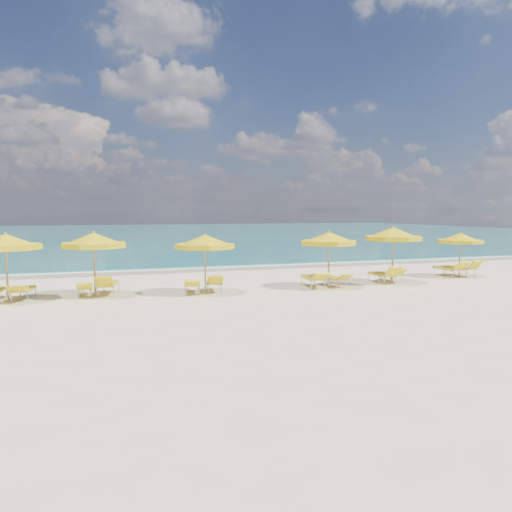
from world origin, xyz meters
name	(u,v)px	position (x,y,z in m)	size (l,w,h in m)	color
ground_plane	(268,289)	(0.00, 0.00, 0.00)	(120.00, 120.00, 0.00)	beige
ocean	(143,234)	(0.00, 48.00, 0.00)	(120.00, 80.00, 0.30)	#126863
wet_sand_band	(221,268)	(0.00, 7.40, 0.00)	(120.00, 2.60, 0.01)	tan
foam_line	(218,267)	(0.00, 8.20, 0.00)	(120.00, 1.20, 0.03)	white
whitecap_near	(101,256)	(-6.00, 17.00, 0.00)	(14.00, 0.36, 0.05)	white
whitecap_far	(260,245)	(8.00, 24.00, 0.00)	(18.00, 0.30, 0.05)	white
umbrella_0	(6,242)	(-9.52, 0.30, 2.06)	(2.66, 2.66, 2.42)	tan
umbrella_1	(94,241)	(-6.63, 0.30, 2.05)	(3.10, 3.10, 2.41)	tan
umbrella_2	(205,242)	(-2.67, -0.43, 1.97)	(2.45, 2.45, 2.31)	tan
umbrella_3	(329,239)	(2.47, -0.49, 2.00)	(2.66, 2.66, 2.34)	tan
umbrella_4	(393,234)	(5.65, -0.26, 2.12)	(2.61, 2.61, 2.49)	tan
umbrella_5	(460,239)	(9.86, 0.48, 1.83)	(2.49, 2.49, 2.14)	tan
lounger_0_right	(23,294)	(-9.07, 0.53, 0.21)	(0.83, 1.87, 0.68)	#A5A8AD
lounger_1_left	(84,291)	(-7.02, 0.59, 0.20)	(0.61, 1.68, 0.65)	#A5A8AD
lounger_1_right	(108,288)	(-6.15, 0.66, 0.23)	(0.99, 1.97, 0.85)	#A5A8AD
lounger_2_left	(192,288)	(-3.12, -0.06, 0.22)	(0.91, 1.92, 0.68)	#A5A8AD
lounger_2_right	(213,286)	(-2.22, 0.15, 0.21)	(0.79, 1.78, 0.77)	#A5A8AD
lounger_3_left	(313,282)	(1.93, -0.18, 0.23)	(0.85, 2.01, 0.76)	#A5A8AD
lounger_3_right	(334,281)	(2.92, -0.11, 0.20)	(0.79, 1.73, 0.64)	#A5A8AD
lounger_4_left	(382,278)	(5.29, -0.07, 0.23)	(0.64, 1.80, 0.86)	#A5A8AD
lounger_4_right	(391,277)	(6.01, 0.33, 0.20)	(0.76, 1.70, 0.67)	#A5A8AD
lounger_5_left	(449,272)	(9.47, 0.76, 0.24)	(0.69, 1.93, 0.86)	#A5A8AD
lounger_5_right	(461,271)	(10.24, 0.79, 0.24)	(0.82, 1.92, 0.89)	#A5A8AD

